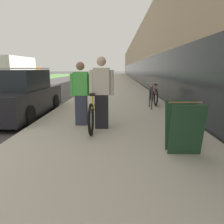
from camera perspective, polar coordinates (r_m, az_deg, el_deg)
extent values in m
cube|color=#BCB5A5|center=(24.42, 1.31, 7.77)|extent=(4.36, 70.00, 0.16)
cube|color=tan|center=(33.17, 14.33, 13.16)|extent=(10.00, 70.00, 5.70)
cube|color=#1E2328|center=(32.45, 5.46, 10.68)|extent=(0.10, 63.00, 2.20)
cube|color=#5B9347|center=(31.72, -25.06, 7.43)|extent=(6.94, 70.00, 0.03)
torus|color=black|center=(6.67, -3.47, 1.90)|extent=(0.06, 0.71, 0.71)
torus|color=black|center=(4.76, -5.50, -1.99)|extent=(0.06, 0.71, 0.71)
cylinder|color=yellow|center=(5.68, -4.35, 2.41)|extent=(0.04, 1.67, 0.04)
cylinder|color=yellow|center=(5.31, -4.76, 0.68)|extent=(0.04, 0.99, 0.33)
cylinder|color=yellow|center=(5.04, -5.09, 2.95)|extent=(0.03, 0.03, 0.29)
cube|color=black|center=(5.02, -5.12, 4.60)|extent=(0.11, 0.22, 0.05)
cylinder|color=yellow|center=(6.47, -3.62, 4.90)|extent=(0.03, 0.03, 0.31)
cylinder|color=silver|center=(6.45, -3.64, 6.27)|extent=(0.52, 0.03, 0.03)
cube|color=black|center=(5.34, -2.70, 0.16)|extent=(0.32, 0.23, 0.83)
cube|color=beige|center=(5.25, -2.77, 8.01)|extent=(0.39, 0.23, 0.63)
cylinder|color=beige|center=(5.27, -5.42, 7.63)|extent=(0.10, 0.10, 0.60)
cylinder|color=beige|center=(5.24, -0.09, 7.65)|extent=(0.10, 0.10, 0.60)
sphere|color=beige|center=(5.24, -2.82, 13.07)|extent=(0.23, 0.23, 0.23)
cube|color=#33384C|center=(5.71, -7.98, 0.52)|extent=(0.30, 0.21, 0.77)
cube|color=#4CB74C|center=(5.62, -8.17, 7.36)|extent=(0.36, 0.21, 0.59)
cylinder|color=#4CB74C|center=(5.67, -10.44, 7.01)|extent=(0.09, 0.09, 0.56)
cylinder|color=#4CB74C|center=(5.59, -5.85, 7.08)|extent=(0.09, 0.09, 0.56)
sphere|color=#936B51|center=(5.61, -8.30, 11.78)|extent=(0.21, 0.21, 0.21)
cylinder|color=#4C4C51|center=(7.83, 10.36, 3.54)|extent=(0.05, 0.05, 0.82)
cylinder|color=#4C4C51|center=(8.37, 9.79, 4.06)|extent=(0.05, 0.05, 0.82)
cylinder|color=#4C4C51|center=(8.05, 10.17, 6.70)|extent=(0.05, 0.55, 0.05)
torus|color=black|center=(9.62, 10.38, 4.55)|extent=(0.06, 0.68, 0.68)
torus|color=black|center=(8.62, 11.40, 3.74)|extent=(0.06, 0.68, 0.68)
cylinder|color=red|center=(9.10, 10.91, 5.46)|extent=(0.04, 0.87, 0.04)
cylinder|color=red|center=(8.91, 11.09, 4.70)|extent=(0.04, 0.53, 0.31)
cylinder|color=red|center=(8.76, 11.28, 6.15)|extent=(0.03, 0.03, 0.28)
cube|color=black|center=(8.75, 11.32, 7.07)|extent=(0.11, 0.22, 0.05)
cylinder|color=red|center=(9.50, 10.53, 6.62)|extent=(0.03, 0.03, 0.30)
cylinder|color=silver|center=(9.49, 10.56, 7.51)|extent=(0.52, 0.03, 0.03)
cube|color=#23472D|center=(3.81, 18.99, -4.64)|extent=(0.56, 0.20, 0.89)
cube|color=#23472D|center=(4.14, 17.52, -3.28)|extent=(0.56, 0.20, 0.89)
cylinder|color=#93704C|center=(3.88, 18.63, 2.36)|extent=(0.56, 0.03, 0.03)
cube|color=black|center=(7.92, -22.84, 2.69)|extent=(1.67, 4.21, 0.77)
cube|color=#1E2328|center=(7.86, -23.24, 7.77)|extent=(1.43, 2.11, 0.63)
cylinder|color=silver|center=(8.27, -22.10, 10.54)|extent=(1.79, 0.04, 0.04)
cylinder|color=silver|center=(7.43, -24.96, 10.32)|extent=(1.79, 0.04, 0.04)
cylinder|color=black|center=(9.41, -23.87, 2.39)|extent=(0.22, 0.60, 0.60)
cylinder|color=black|center=(8.86, -14.86, 2.49)|extent=(0.22, 0.60, 0.60)
cylinder|color=black|center=(6.51, -21.04, -0.99)|extent=(0.22, 0.60, 0.60)
cube|color=orange|center=(23.76, -20.91, 9.14)|extent=(1.98, 1.70, 1.52)
cube|color=silver|center=(20.63, -24.59, 9.77)|extent=(2.16, 5.11, 2.33)
cylinder|color=black|center=(23.76, -23.41, 7.57)|extent=(0.28, 0.84, 0.84)
cylinder|color=black|center=(23.01, -18.95, 7.80)|extent=(0.28, 0.84, 0.84)
cylinder|color=black|center=(19.33, -23.05, 6.94)|extent=(0.28, 0.84, 0.84)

